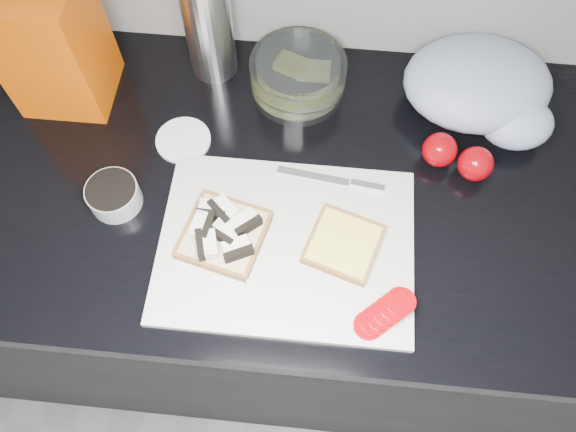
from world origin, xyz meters
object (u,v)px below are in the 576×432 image
object	(u,v)px
bread_bag	(51,43)
steel_canister	(209,26)
cutting_board	(286,245)
glass_bowl	(298,76)

from	to	relation	value
bread_bag	steel_canister	bearing A→B (deg)	17.87
cutting_board	glass_bowl	size ratio (longest dim) A/B	2.33
cutting_board	glass_bowl	xyz separation A→B (m)	(-0.01, 0.32, 0.03)
cutting_board	bread_bag	bearing A→B (deg)	146.53
cutting_board	glass_bowl	distance (m)	0.32
bread_bag	steel_canister	distance (m)	0.26
glass_bowl	steel_canister	world-z (taller)	steel_canister
cutting_board	steel_canister	size ratio (longest dim) A/B	1.97
glass_bowl	steel_canister	bearing A→B (deg)	166.38
cutting_board	steel_canister	distance (m)	0.41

